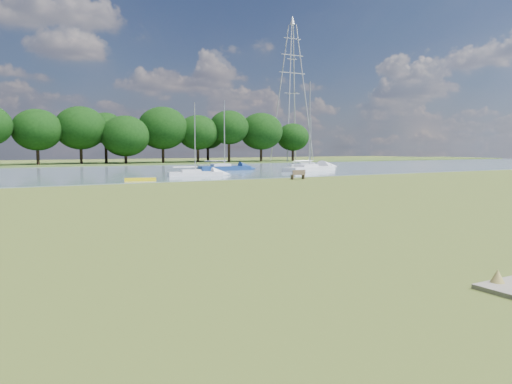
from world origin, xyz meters
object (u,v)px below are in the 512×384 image
sailboat_2 (309,167)px  riverbank_bench (298,175)px  sailboat_0 (195,172)px  sailboat_3 (310,165)px  kayak (140,179)px  pylon (292,72)px  sailboat_4 (224,166)px

sailboat_2 → riverbank_bench: bearing=-144.8°
sailboat_0 → sailboat_3: bearing=38.7°
riverbank_bench → sailboat_2: (10.10, 12.22, 0.11)m
riverbank_bench → sailboat_3: (16.91, 21.27, 0.01)m
riverbank_bench → sailboat_2: size_ratio=0.13×
kayak → pylon: 68.40m
riverbank_bench → kayak: (-13.88, 4.46, -0.27)m
sailboat_3 → sailboat_0: bearing=-128.2°
pylon → sailboat_2: pylon is taller
pylon → sailboat_4: size_ratio=3.41×
riverbank_bench → sailboat_2: sailboat_2 is taller
kayak → sailboat_3: size_ratio=0.37×
pylon → kayak: bearing=-135.7°
pylon → sailboat_4: pylon is taller
sailboat_3 → sailboat_4: size_ratio=0.83×
sailboat_4 → sailboat_3: bearing=14.1°
kayak → sailboat_4: bearing=58.3°
pylon → sailboat_4: bearing=-135.2°
sailboat_2 → sailboat_3: size_ratio=1.51×
pylon → sailboat_0: 60.33m
riverbank_bench → kayak: size_ratio=0.54×
kayak → sailboat_0: sailboat_0 is taller
sailboat_3 → sailboat_4: sailboat_4 is taller
riverbank_bench → sailboat_4: sailboat_4 is taller
pylon → sailboat_0: pylon is taller
sailboat_0 → sailboat_4: (8.19, 9.73, 0.12)m
sailboat_2 → sailboat_4: sailboat_2 is taller
pylon → sailboat_3: size_ratio=4.13×
pylon → sailboat_3: bearing=-119.2°
sailboat_0 → sailboat_4: size_ratio=0.84×
riverbank_bench → kayak: riverbank_bench is taller
pylon → riverbank_bench: bearing=-123.4°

